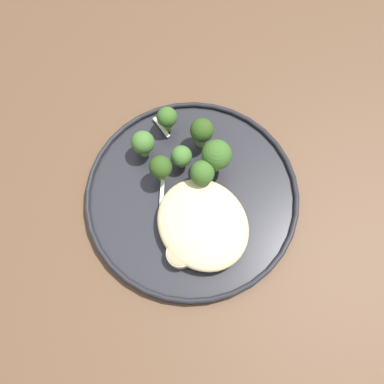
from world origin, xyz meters
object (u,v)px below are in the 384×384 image
Objects in this scene: seared_scallop_on_noodles at (200,226)px; broccoli_floret_near_rim at (161,168)px; broccoli_floret_tall_stalk at (181,156)px; broccoli_floret_right_tilted at (202,173)px; seared_scallop_tiny_bay at (180,208)px; broccoli_floret_left_leaning at (200,129)px; seared_scallop_center_golden at (220,222)px; seared_scallop_front_small at (208,243)px; broccoli_floret_center_pile at (217,155)px; seared_scallop_large_seared at (199,208)px; seared_scallop_right_edge at (233,243)px; broccoli_floret_rear_charred at (143,143)px; broccoli_floret_front_edge at (167,118)px; dinner_plate at (192,195)px; seared_scallop_tilted_round at (180,254)px.

seared_scallop_on_noodles is 0.59× the size of broccoli_floret_near_rim.
broccoli_floret_right_tilted is at bearing -168.99° from broccoli_floret_tall_stalk.
broccoli_floret_left_leaning is at bearing -45.94° from seared_scallop_tiny_bay.
seared_scallop_center_golden is at bearing 169.81° from broccoli_floret_right_tilted.
seared_scallop_tiny_bay is 0.96× the size of seared_scallop_front_small.
seared_scallop_on_noodles is 0.09m from broccoli_floret_center_pile.
broccoli_floret_tall_stalk is at bearing -1.88° from seared_scallop_center_golden.
broccoli_floret_left_leaning is at bearing -32.66° from seared_scallop_large_seared.
broccoli_floret_near_rim reaches higher than seared_scallop_right_edge.
broccoli_floret_rear_charred is at bearing 38.09° from broccoli_floret_tall_stalk.
broccoli_floret_left_leaning reaches higher than broccoli_floret_rear_charred.
broccoli_floret_left_leaning is (-0.04, -0.03, 0.01)m from broccoli_floret_front_edge.
seared_scallop_large_seared is at bearing -120.15° from seared_scallop_tiny_bay.
broccoli_floret_front_edge is (0.10, -0.01, -0.01)m from broccoli_floret_right_tilted.
seared_scallop_right_edge reaches higher than dinner_plate.
seared_scallop_large_seared is 0.94× the size of seared_scallop_right_edge.
seared_scallop_front_small is at bearing 172.19° from seared_scallop_on_noodles.
dinner_plate is at bearing -9.01° from seared_scallop_large_seared.
broccoli_floret_right_tilted is (0.01, -0.02, 0.04)m from dinner_plate.
seared_scallop_center_golden is 0.05m from seared_scallop_tiny_bay.
broccoli_floret_right_tilted is (0.08, -0.04, 0.02)m from seared_scallop_front_small.
broccoli_floret_rear_charred reaches higher than seared_scallop_right_edge.
seared_scallop_tilted_round is at bearing 161.37° from broccoli_floret_near_rim.
seared_scallop_large_seared is 0.71× the size of broccoli_floret_tall_stalk.
broccoli_floret_tall_stalk is 0.04m from broccoli_floret_near_rim.
broccoli_floret_near_rim is (-0.05, -0.00, 0.01)m from broccoli_floret_rear_charred.
seared_scallop_on_noodles is 0.75× the size of broccoli_floret_tall_stalk.
broccoli_floret_center_pile is at bearing -37.90° from seared_scallop_front_small.
broccoli_floret_right_tilted is at bearing -153.23° from broccoli_floret_rear_charred.
broccoli_floret_near_rim reaches higher than broccoli_floret_front_edge.
seared_scallop_tilted_round is 0.11m from broccoli_floret_near_rim.
broccoli_floret_right_tilted is at bearing -34.36° from seared_scallop_on_noodles.
broccoli_floret_rear_charred is at bearing 71.64° from broccoli_floret_left_leaning.
broccoli_floret_tall_stalk is at bearing 167.38° from broccoli_floret_front_edge.
seared_scallop_tiny_bay is 0.37× the size of broccoli_floret_center_pile.
seared_scallop_on_noodles is at bearing -164.46° from seared_scallop_tiny_bay.
broccoli_floret_tall_stalk is at bearing -83.94° from broccoli_floret_near_rim.
seared_scallop_front_small is 0.12m from broccoli_floret_tall_stalk.
broccoli_floret_front_edge is 0.09m from broccoli_floret_center_pile.
seared_scallop_tilted_round is 0.14m from broccoli_floret_center_pile.
seared_scallop_tilted_round is at bearing 80.60° from seared_scallop_front_small.
broccoli_floret_center_pile reaches higher than broccoli_floret_left_leaning.
broccoli_floret_front_edge is (0.19, -0.02, 0.02)m from seared_scallop_right_edge.
broccoli_floret_rear_charred is at bearing 9.25° from seared_scallop_large_seared.
seared_scallop_tiny_bay is at bearing 176.05° from broccoli_floret_near_rim.
seared_scallop_large_seared is 1.11× the size of seared_scallop_center_golden.
seared_scallop_tilted_round reaches higher than dinner_plate.
broccoli_floret_tall_stalk reaches higher than seared_scallop_center_golden.
seared_scallop_large_seared is 0.13m from broccoli_floret_front_edge.
broccoli_floret_left_leaning is at bearing -40.74° from seared_scallop_tilted_round.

